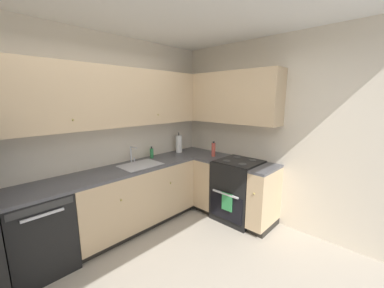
{
  "coord_description": "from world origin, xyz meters",
  "views": [
    {
      "loc": [
        -1.26,
        -1.43,
        1.83
      ],
      "look_at": [
        1.0,
        0.73,
        1.21
      ],
      "focal_mm": 21.4,
      "sensor_mm": 36.0,
      "label": 1
    }
  ],
  "objects_px": {
    "oven_range": "(238,190)",
    "paper_towel_roll": "(179,144)",
    "soap_bottle": "(152,153)",
    "oil_bottle": "(213,149)",
    "dishwasher": "(38,232)"
  },
  "relations": [
    {
      "from": "dishwasher",
      "to": "paper_towel_roll",
      "type": "xyz_separation_m",
      "value": [
        2.21,
        0.16,
        0.62
      ]
    },
    {
      "from": "dishwasher",
      "to": "soap_bottle",
      "type": "height_order",
      "value": "soap_bottle"
    },
    {
      "from": "soap_bottle",
      "to": "paper_towel_roll",
      "type": "relative_size",
      "value": 0.51
    },
    {
      "from": "dishwasher",
      "to": "oven_range",
      "type": "height_order",
      "value": "oven_range"
    },
    {
      "from": "dishwasher",
      "to": "oil_bottle",
      "type": "relative_size",
      "value": 3.56
    },
    {
      "from": "dishwasher",
      "to": "oven_range",
      "type": "distance_m",
      "value": 2.59
    },
    {
      "from": "dishwasher",
      "to": "oven_range",
      "type": "relative_size",
      "value": 0.83
    },
    {
      "from": "oven_range",
      "to": "paper_towel_roll",
      "type": "relative_size",
      "value": 2.95
    },
    {
      "from": "soap_bottle",
      "to": "oil_bottle",
      "type": "relative_size",
      "value": 0.74
    },
    {
      "from": "dishwasher",
      "to": "paper_towel_roll",
      "type": "height_order",
      "value": "paper_towel_roll"
    },
    {
      "from": "soap_bottle",
      "to": "oil_bottle",
      "type": "bearing_deg",
      "value": -40.29
    },
    {
      "from": "oven_range",
      "to": "paper_towel_roll",
      "type": "bearing_deg",
      "value": 100.62
    },
    {
      "from": "dishwasher",
      "to": "oven_range",
      "type": "xyz_separation_m",
      "value": [
        2.41,
        -0.94,
        0.02
      ]
    },
    {
      "from": "dishwasher",
      "to": "soap_bottle",
      "type": "xyz_separation_m",
      "value": [
        1.64,
        0.18,
        0.55
      ]
    },
    {
      "from": "soap_bottle",
      "to": "oven_range",
      "type": "bearing_deg",
      "value": -55.38
    }
  ]
}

